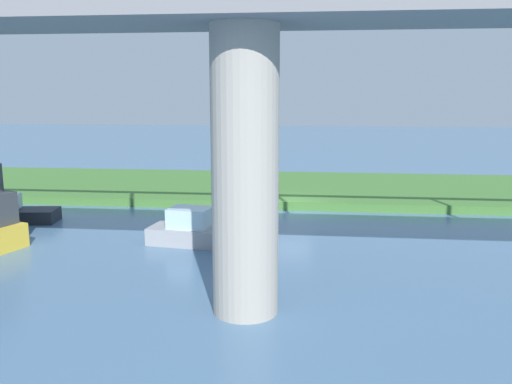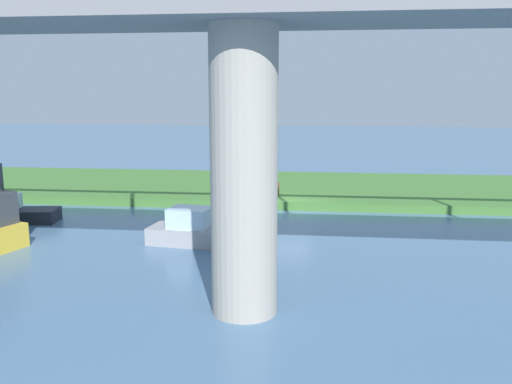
% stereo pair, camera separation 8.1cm
% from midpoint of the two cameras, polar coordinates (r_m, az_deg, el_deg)
% --- Properties ---
extents(ground_plane, '(160.00, 160.00, 0.00)m').
position_cam_midpoint_polar(ground_plane, '(30.70, 3.78, -2.01)').
color(ground_plane, '#4C7093').
extents(grassy_bank, '(80.00, 12.00, 0.50)m').
position_cam_midpoint_polar(grassy_bank, '(36.53, 4.24, 0.42)').
color(grassy_bank, '#427533').
rests_on(grassy_bank, ground).
extents(bridge_pylon, '(2.02, 2.02, 8.64)m').
position_cam_midpoint_polar(bridge_pylon, '(15.74, -1.15, 1.91)').
color(bridge_pylon, '#9E998E').
rests_on(bridge_pylon, ground).
extents(bridge_span, '(64.48, 4.30, 3.25)m').
position_cam_midpoint_polar(bridge_span, '(15.77, -1.21, 19.49)').
color(bridge_span, slate).
rests_on(bridge_span, bridge_pylon).
extents(person_on_bank, '(0.51, 0.51, 1.39)m').
position_cam_midpoint_polar(person_on_bank, '(34.07, -0.14, 1.33)').
color(person_on_bank, '#2D334C').
rests_on(person_on_bank, grassy_bank).
extents(mooring_post, '(0.20, 0.20, 0.84)m').
position_cam_midpoint_polar(mooring_post, '(32.32, 2.42, 0.31)').
color(mooring_post, brown).
rests_on(mooring_post, grassy_bank).
extents(houseboat_blue, '(4.58, 2.13, 1.47)m').
position_cam_midpoint_polar(houseboat_blue, '(30.69, -24.72, -1.98)').
color(houseboat_blue, '#1E232D').
rests_on(houseboat_blue, ground).
extents(skiff_small, '(5.14, 2.42, 1.65)m').
position_cam_midpoint_polar(skiff_small, '(23.93, -5.92, -4.25)').
color(skiff_small, '#99999E').
rests_on(skiff_small, ground).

